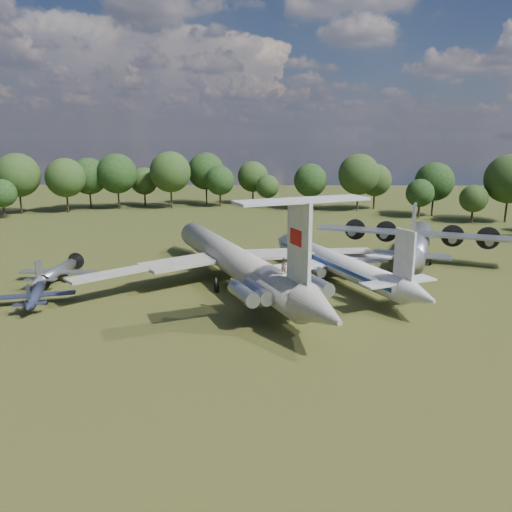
# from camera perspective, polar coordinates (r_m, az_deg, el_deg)

# --- Properties ---
(ground) EXTENTS (300.00, 300.00, 0.00)m
(ground) POSITION_cam_1_polar(r_m,az_deg,el_deg) (73.85, -7.02, -2.97)
(ground) COLOR #233A13
(ground) RESTS_ON ground
(il62_airliner) EXTENTS (65.17, 71.99, 5.75)m
(il62_airliner) POSITION_cam_1_polar(r_m,az_deg,el_deg) (71.20, -2.58, -1.10)
(il62_airliner) COLOR silver
(il62_airliner) RESTS_ON ground
(tu104_jet) EXTENTS (47.35, 52.65, 4.31)m
(tu104_jet) POSITION_cam_1_polar(r_m,az_deg,el_deg) (74.39, 9.03, -1.20)
(tu104_jet) COLOR silver
(tu104_jet) RESTS_ON ground
(an12_transport) EXTENTS (45.05, 47.45, 5.01)m
(an12_transport) POSITION_cam_1_polar(r_m,az_deg,el_deg) (88.32, 17.87, 0.88)
(an12_transport) COLOR #9D9FA4
(an12_transport) RESTS_ON ground
(small_prop_west) EXTENTS (12.86, 15.22, 1.91)m
(small_prop_west) POSITION_cam_1_polar(r_m,az_deg,el_deg) (69.28, -23.90, -4.35)
(small_prop_west) COLOR black
(small_prop_west) RESTS_ON ground
(small_prop_northwest) EXTENTS (12.01, 15.86, 2.24)m
(small_prop_northwest) POSITION_cam_1_polar(r_m,az_deg,el_deg) (78.89, -21.81, -1.94)
(small_prop_northwest) COLOR #93969A
(small_prop_northwest) RESTS_ON ground
(person_on_il62) EXTENTS (0.82, 0.73, 1.90)m
(person_on_il62) POSITION_cam_1_polar(r_m,az_deg,el_deg) (55.89, 3.15, -1.15)
(person_on_il62) COLOR olive
(person_on_il62) RESTS_ON il62_airliner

